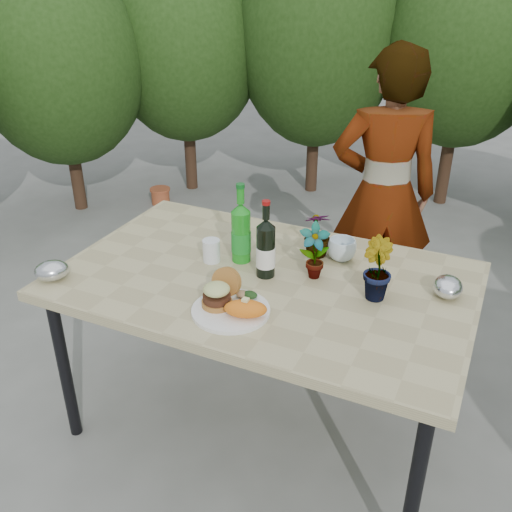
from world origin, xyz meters
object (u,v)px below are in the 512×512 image
at_px(patio_table, 264,289).
at_px(dinner_plate, 231,311).
at_px(wine_bottle, 266,249).
at_px(person, 383,195).

distance_m(patio_table, dinner_plate, 0.29).
height_order(patio_table, dinner_plate, dinner_plate).
xyz_separation_m(patio_table, dinner_plate, (-0.00, -0.28, 0.06)).
relative_size(wine_bottle, person, 0.21).
distance_m(patio_table, wine_bottle, 0.17).
height_order(patio_table, wine_bottle, wine_bottle).
relative_size(patio_table, wine_bottle, 5.05).
bearing_deg(dinner_plate, patio_table, 89.29).
relative_size(patio_table, person, 1.05).
bearing_deg(wine_bottle, person, 79.37).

